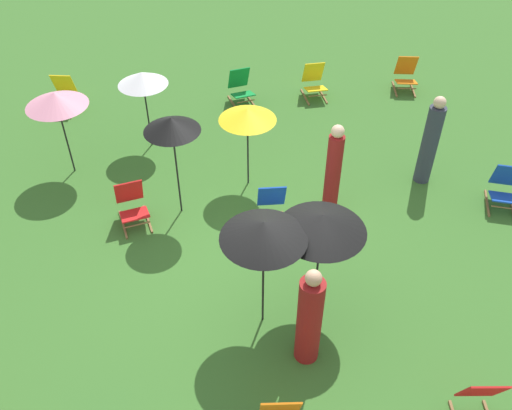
% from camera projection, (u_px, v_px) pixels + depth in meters
% --- Properties ---
extents(ground_plane, '(40.00, 40.00, 0.00)m').
position_uv_depth(ground_plane, '(262.00, 277.00, 8.69)').
color(ground_plane, '#386B28').
extents(deckchair_2, '(0.58, 0.82, 0.83)m').
position_uv_depth(deckchair_2, '(64.00, 95.00, 12.43)').
color(deckchair_2, olive).
rests_on(deckchair_2, ground).
extents(deckchair_3, '(0.53, 0.79, 0.83)m').
position_uv_depth(deckchair_3, '(482.00, 410.00, 6.57)').
color(deckchair_3, olive).
rests_on(deckchair_3, ground).
extents(deckchair_4, '(0.57, 0.82, 0.83)m').
position_uv_depth(deckchair_4, '(406.00, 75.00, 13.15)').
color(deckchair_4, olive).
rests_on(deckchair_4, ground).
extents(deckchair_5, '(0.66, 0.86, 0.83)m').
position_uv_depth(deckchair_5, '(132.00, 205.00, 9.48)').
color(deckchair_5, olive).
rests_on(deckchair_5, ground).
extents(deckchair_6, '(0.55, 0.80, 0.83)m').
position_uv_depth(deckchair_6, '(314.00, 82.00, 12.89)').
color(deckchair_6, olive).
rests_on(deckchair_6, ground).
extents(deckchair_7, '(0.68, 0.87, 0.83)m').
position_uv_depth(deckchair_7, '(505.00, 188.00, 9.83)').
color(deckchair_7, olive).
rests_on(deckchair_7, ground).
extents(deckchair_8, '(0.66, 0.86, 0.83)m').
position_uv_depth(deckchair_8, '(241.00, 88.00, 12.68)').
color(deckchair_8, olive).
rests_on(deckchair_8, ground).
extents(deckchair_11, '(0.48, 0.76, 0.83)m').
position_uv_depth(deckchair_11, '(272.00, 210.00, 9.38)').
color(deckchair_11, olive).
rests_on(deckchair_11, ground).
extents(umbrella_0, '(1.15, 1.15, 1.94)m').
position_uv_depth(umbrella_0, '(264.00, 230.00, 6.89)').
color(umbrella_0, black).
rests_on(umbrella_0, ground).
extents(umbrella_1, '(0.98, 0.98, 1.67)m').
position_uv_depth(umbrella_1, '(142.00, 79.00, 10.55)').
color(umbrella_1, black).
rests_on(umbrella_1, ground).
extents(umbrella_2, '(1.13, 1.13, 1.74)m').
position_uv_depth(umbrella_2, '(56.00, 99.00, 9.81)').
color(umbrella_2, black).
rests_on(umbrella_2, ground).
extents(umbrella_3, '(1.22, 1.22, 1.82)m').
position_uv_depth(umbrella_3, '(322.00, 223.00, 7.18)').
color(umbrella_3, black).
rests_on(umbrella_3, ground).
extents(umbrella_4, '(1.04, 1.04, 1.64)m').
position_uv_depth(umbrella_4, '(247.00, 114.00, 9.56)').
color(umbrella_4, black).
rests_on(umbrella_4, ground).
extents(umbrella_5, '(0.94, 0.94, 1.96)m').
position_uv_depth(umbrella_5, '(172.00, 125.00, 8.73)').
color(umbrella_5, black).
rests_on(umbrella_5, ground).
extents(person_0, '(0.38, 0.38, 1.80)m').
position_uv_depth(person_0, '(333.00, 172.00, 9.37)').
color(person_0, maroon).
rests_on(person_0, ground).
extents(person_1, '(0.38, 0.38, 1.81)m').
position_uv_depth(person_1, '(430.00, 142.00, 10.07)').
color(person_1, '#333847').
rests_on(person_1, ground).
extents(person_2, '(0.47, 0.47, 1.69)m').
position_uv_depth(person_2, '(309.00, 319.00, 7.09)').
color(person_2, maroon).
rests_on(person_2, ground).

